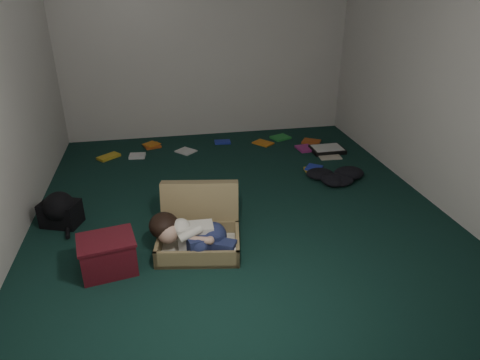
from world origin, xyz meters
name	(u,v)px	position (x,y,z in m)	size (l,w,h in m)	color
floor	(237,204)	(0.00, 0.00, 0.00)	(4.50, 4.50, 0.00)	#0F2C26
wall_back	(206,44)	(0.00, 2.25, 1.30)	(4.50, 4.50, 0.00)	silver
wall_front	(333,186)	(0.00, -2.25, 1.30)	(4.50, 4.50, 0.00)	silver
wall_right	(436,70)	(2.00, 0.00, 1.30)	(4.50, 4.50, 0.00)	silver
suitcase	(199,228)	(-0.45, -0.62, 0.15)	(0.79, 0.78, 0.51)	olive
person	(192,235)	(-0.53, -0.79, 0.19)	(0.72, 0.45, 0.31)	silver
maroon_bin	(108,255)	(-1.20, -0.88, 0.15)	(0.48, 0.41, 0.30)	#521019
backpack	(61,212)	(-1.70, -0.06, 0.13)	(0.43, 0.34, 0.26)	black
clothing_pile	(336,174)	(1.23, 0.35, 0.08)	(0.49, 0.40, 0.15)	black
paper_tray	(327,149)	(1.47, 1.23, 0.03)	(0.43, 0.33, 0.06)	black
book_scatter	(238,150)	(0.29, 1.50, 0.01)	(3.04, 1.51, 0.02)	gold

